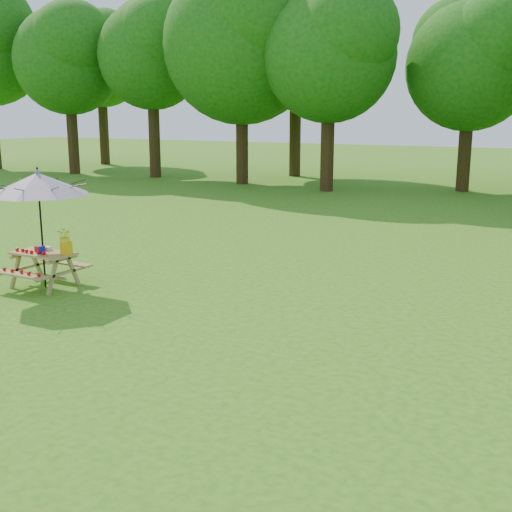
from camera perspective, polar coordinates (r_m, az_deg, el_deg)
The scene contains 5 objects.
picnic_table at distance 12.66m, azimuth -18.30°, elevation -1.21°, with size 1.20×1.32×0.67m.
patio_umbrella at distance 12.39m, azimuth -18.80°, elevation 6.09°, with size 2.44×2.44×2.25m.
produce_bins at distance 12.62m, azimuth -18.46°, elevation 0.58°, with size 0.31×0.38×0.13m.
tomatoes_row at distance 12.57m, azimuth -19.47°, elevation 0.38°, with size 0.77×0.13×0.07m, color red, non-canonical shape.
flower_bucket at distance 12.28m, azimuth -16.56°, elevation 1.41°, with size 0.34×0.31×0.50m.
Camera 1 is at (7.64, -3.91, 3.21)m, focal length 45.00 mm.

